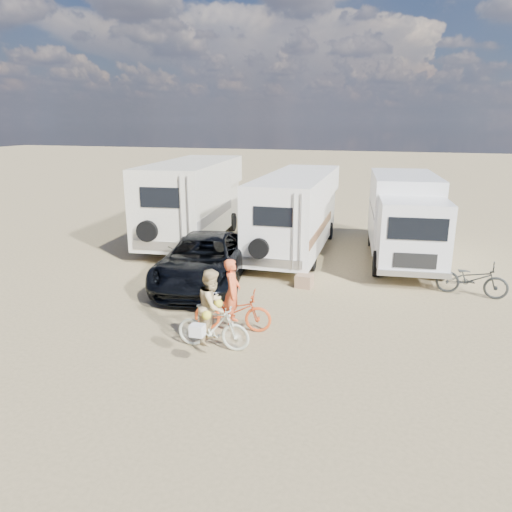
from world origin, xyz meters
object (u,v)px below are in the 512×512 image
(bike_man, at_px, (233,311))
(rv_left, at_px, (193,202))
(bike_parked, at_px, (472,279))
(crate, at_px, (304,281))
(rv_main, at_px, (297,214))
(rider_woman, at_px, (213,314))
(bike_woman, at_px, (213,327))
(rider_man, at_px, (232,299))
(cooler, at_px, (179,279))
(dark_suv, at_px, (204,260))
(box_truck, at_px, (405,220))

(bike_man, bearing_deg, rv_left, 20.52)
(rv_left, relative_size, bike_parked, 3.72)
(crate, bearing_deg, rv_left, 142.67)
(rv_main, distance_m, rider_woman, 8.51)
(bike_woman, distance_m, rider_man, 1.06)
(bike_man, distance_m, rider_man, 0.31)
(crate, bearing_deg, bike_woman, -103.22)
(rv_main, bearing_deg, cooler, -117.59)
(rv_left, bearing_deg, dark_suv, -69.34)
(rv_main, distance_m, bike_parked, 6.74)
(bike_man, xyz_separation_m, bike_parked, (5.68, 4.23, 0.02))
(dark_suv, xyz_separation_m, bike_parked, (7.70, 1.22, -0.23))
(dark_suv, bearing_deg, bike_woman, -75.48)
(box_truck, relative_size, bike_parked, 3.40)
(rider_man, bearing_deg, cooler, 37.45)
(box_truck, xyz_separation_m, cooler, (-6.33, -4.92, -1.24))
(rv_left, distance_m, rider_man, 9.01)
(rv_main, height_order, bike_parked, rv_main)
(bike_parked, height_order, cooler, bike_parked)
(dark_suv, height_order, crate, dark_suv)
(rider_woman, relative_size, bike_parked, 0.85)
(rider_woman, bearing_deg, box_truck, -25.75)
(crate, bearing_deg, box_truck, 54.14)
(rider_man, relative_size, crate, 3.32)
(box_truck, height_order, rider_man, box_truck)
(cooler, bearing_deg, rider_man, -49.51)
(rv_left, xyz_separation_m, crate, (5.50, -4.20, -1.44))
(bike_parked, relative_size, crate, 4.01)
(box_truck, distance_m, rider_man, 8.26)
(rider_man, relative_size, rider_woman, 0.97)
(bike_man, xyz_separation_m, bike_woman, (-0.08, -1.02, 0.01))
(cooler, bearing_deg, rv_main, 57.54)
(rv_left, relative_size, bike_man, 3.85)
(rider_woman, height_order, bike_parked, rider_woman)
(rv_main, bearing_deg, bike_man, -90.57)
(box_truck, distance_m, bike_man, 8.29)
(rv_main, height_order, crate, rv_main)
(bike_woman, distance_m, rider_woman, 0.32)
(rider_man, bearing_deg, bike_man, -0.00)
(rider_man, relative_size, bike_parked, 0.83)
(dark_suv, distance_m, bike_parked, 7.80)
(crate, bearing_deg, rider_woman, -103.22)
(rv_left, height_order, box_truck, rv_left)
(rv_main, relative_size, rv_left, 1.06)
(bike_parked, bearing_deg, dark_suv, 107.65)
(dark_suv, bearing_deg, bike_parked, -2.15)
(box_truck, distance_m, bike_woman, 9.24)
(rider_man, distance_m, rider_woman, 1.02)
(cooler, xyz_separation_m, crate, (3.60, 1.14, -0.05))
(dark_suv, height_order, bike_parked, dark_suv)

